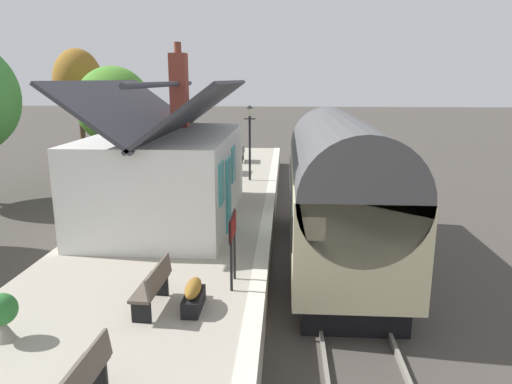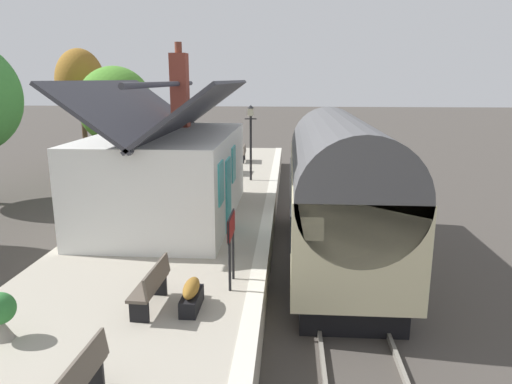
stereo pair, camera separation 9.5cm
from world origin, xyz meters
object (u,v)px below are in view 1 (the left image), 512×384
at_px(station_building, 169,171).
at_px(planter_edge_near, 2,315).
at_px(bench_by_lamp, 79,383).
at_px(station_sign_board, 233,232).
at_px(tree_mid_background, 78,82).
at_px(planter_bench_left, 193,296).
at_px(train, 339,190).
at_px(tree_behind_building, 114,106).
at_px(bench_mid_platform, 241,153).
at_px(lamp_post_platform, 250,127).
at_px(bench_near_building, 153,285).
at_px(bench_platform_end, 230,163).
at_px(planter_by_door, 195,154).

xyz_separation_m(station_building, planter_edge_near, (-7.43, 1.05, -1.02)).
bearing_deg(bench_by_lamp, station_sign_board, -20.26).
bearing_deg(bench_by_lamp, tree_mid_background, 23.08).
relative_size(bench_by_lamp, planter_edge_near, 1.64).
bearing_deg(bench_by_lamp, planter_bench_left, -16.65).
xyz_separation_m(train, tree_behind_building, (10.91, 10.40, 1.74)).
xyz_separation_m(station_building, tree_mid_background, (12.72, 8.28, 2.65)).
bearing_deg(tree_mid_background, bench_mid_platform, -103.15).
bearing_deg(station_sign_board, lamp_post_platform, 2.47).
relative_size(bench_by_lamp, tree_mid_background, 0.20).
bearing_deg(bench_mid_platform, station_sign_board, -175.24).
bearing_deg(planter_edge_near, planter_bench_left, -66.58).
distance_m(station_sign_board, tree_mid_background, 20.98).
bearing_deg(bench_near_building, lamp_post_platform, -4.47).
bearing_deg(bench_mid_platform, planter_edge_near, 172.55).
bearing_deg(bench_near_building, bench_mid_platform, -0.38).
bearing_deg(bench_by_lamp, station_building, 6.48).
bearing_deg(bench_platform_end, planter_edge_near, 171.84).
bearing_deg(lamp_post_platform, station_building, 159.98).
distance_m(train, lamp_post_platform, 7.66).
xyz_separation_m(train, bench_by_lamp, (-8.01, 4.15, -0.74)).
relative_size(planter_bench_left, planter_by_door, 1.15).
relative_size(planter_by_door, tree_mid_background, 0.11).
distance_m(train, bench_mid_platform, 12.28).
bearing_deg(train, bench_platform_end, 26.25).
height_order(planter_bench_left, lamp_post_platform, lamp_post_platform).
height_order(planter_edge_near, station_sign_board, station_sign_board).
bearing_deg(planter_edge_near, tree_mid_background, 19.73).
height_order(train, planter_edge_near, train).
bearing_deg(bench_near_building, planter_by_door, 8.17).
distance_m(bench_platform_end, planter_bench_left, 13.42).
bearing_deg(bench_platform_end, tree_mid_background, 59.61).
height_order(bench_platform_end, station_sign_board, station_sign_board).
relative_size(lamp_post_platform, tree_behind_building, 0.54).
relative_size(bench_mid_platform, planter_bench_left, 1.57).
relative_size(planter_bench_left, lamp_post_platform, 0.28).
bearing_deg(planter_bench_left, tree_mid_background, 28.46).
bearing_deg(planter_bench_left, bench_by_lamp, 163.35).
height_order(planter_bench_left, planter_by_door, planter_by_door).
bearing_deg(tree_mid_background, bench_platform_end, -120.39).
relative_size(station_building, bench_platform_end, 5.35).
distance_m(station_building, planter_edge_near, 7.58).
bearing_deg(planter_by_door, station_building, -173.42).
height_order(station_building, bench_platform_end, station_building).
bearing_deg(station_building, tree_behind_building, 28.11).
xyz_separation_m(bench_mid_platform, planter_bench_left, (-16.62, -0.65, -0.20)).
relative_size(planter_bench_left, tree_behind_building, 0.15).
relative_size(station_building, bench_by_lamp, 5.35).
xyz_separation_m(bench_mid_platform, planter_edge_near, (-17.92, 2.34, -0.01)).
height_order(bench_platform_end, planter_bench_left, bench_platform_end).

